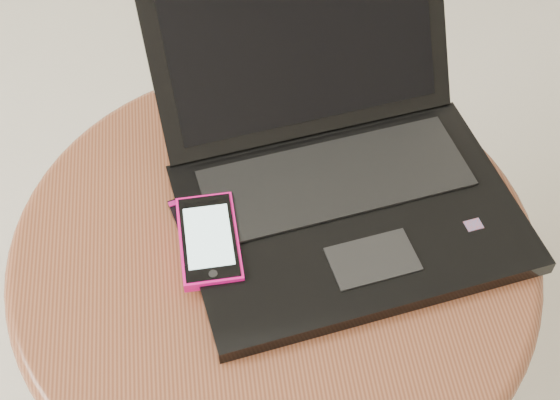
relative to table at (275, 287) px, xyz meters
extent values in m
cylinder|color=brown|center=(0.00, 0.00, -0.13)|extent=(0.09, 0.09, 0.39)
cylinder|color=brown|center=(0.00, 0.00, 0.08)|extent=(0.53, 0.53, 0.03)
torus|color=brown|center=(0.00, 0.00, 0.08)|extent=(0.56, 0.56, 0.03)
cube|color=black|center=(0.08, 0.01, 0.10)|extent=(0.38, 0.29, 0.02)
cube|color=black|center=(0.08, 0.06, 0.11)|extent=(0.30, 0.15, 0.00)
cube|color=black|center=(0.09, -0.05, 0.11)|extent=(0.09, 0.07, 0.00)
cube|color=red|center=(0.20, -0.02, 0.11)|extent=(0.02, 0.02, 0.00)
cube|color=black|center=(0.06, 0.18, 0.20)|extent=(0.35, 0.16, 0.19)
cube|color=black|center=(0.06, 0.18, 0.21)|extent=(0.31, 0.13, 0.15)
cube|color=black|center=(-0.06, 0.01, 0.10)|extent=(0.09, 0.13, 0.01)
cube|color=#B81470|center=(-0.08, 0.06, 0.11)|extent=(0.06, 0.02, 0.00)
cube|color=#FF0D86|center=(-0.07, 0.00, 0.11)|extent=(0.06, 0.11, 0.01)
cube|color=black|center=(-0.07, 0.00, 0.12)|extent=(0.06, 0.11, 0.00)
cube|color=silver|center=(-0.07, 0.00, 0.12)|extent=(0.05, 0.08, 0.00)
cylinder|color=black|center=(-0.07, -0.05, 0.12)|extent=(0.01, 0.01, 0.00)
camera|label=1|loc=(-0.06, -0.46, 0.74)|focal=48.62mm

